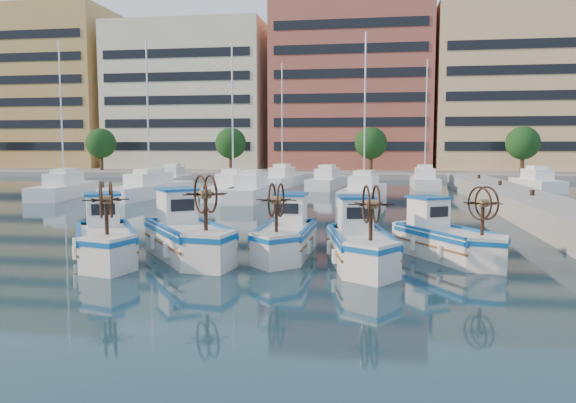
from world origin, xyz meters
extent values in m
plane|color=#1B3B48|center=(0.00, 0.00, 0.00)|extent=(300.00, 300.00, 0.00)
cube|color=gray|center=(13.00, 8.00, 0.60)|extent=(3.00, 60.00, 1.20)
cube|color=gray|center=(0.00, 67.00, 0.30)|extent=(180.00, 40.00, 0.60)
cube|color=tan|center=(-48.00, 65.00, 12.60)|extent=(24.00, 14.00, 24.00)
cube|color=black|center=(-48.00, 58.00, 12.60)|extent=(22.08, 0.12, 21.60)
cube|color=beige|center=(-23.00, 65.00, 11.10)|extent=(23.00, 14.00, 21.00)
cube|color=black|center=(-23.00, 58.00, 11.10)|extent=(21.16, 0.12, 18.90)
cube|color=#AA5242|center=(1.00, 65.00, 13.10)|extent=(22.00, 14.00, 25.00)
cube|color=black|center=(1.00, 58.00, 13.10)|extent=(20.24, 0.12, 22.50)
cube|color=#F1BE86|center=(24.00, 65.00, 11.60)|extent=(23.00, 14.00, 22.00)
cube|color=black|center=(24.00, 58.00, 11.60)|extent=(21.16, 0.12, 19.80)
cylinder|color=#3F2B19|center=(-32.00, 53.50, 1.50)|extent=(0.50, 0.50, 3.00)
sphere|color=#1A4719|center=(-32.00, 53.50, 4.20)|extent=(4.00, 4.00, 4.00)
cylinder|color=#3F2B19|center=(-14.00, 53.50, 1.50)|extent=(0.50, 0.50, 3.00)
sphere|color=#1A4719|center=(-14.00, 53.50, 4.20)|extent=(4.00, 4.00, 4.00)
cylinder|color=#3F2B19|center=(4.00, 53.50, 1.50)|extent=(0.50, 0.50, 3.00)
sphere|color=#1A4719|center=(4.00, 53.50, 4.20)|extent=(4.00, 4.00, 4.00)
cylinder|color=#3F2B19|center=(22.00, 53.50, 1.50)|extent=(0.50, 0.50, 3.00)
sphere|color=#1A4719|center=(22.00, 53.50, 4.20)|extent=(4.00, 4.00, 4.00)
cube|color=white|center=(-18.28, 21.12, 0.50)|extent=(3.48, 8.94, 1.00)
cylinder|color=silver|center=(-18.28, 21.12, 6.00)|extent=(0.12, 0.12, 11.00)
cube|color=white|center=(-11.92, 21.98, 0.50)|extent=(3.60, 10.00, 1.00)
cylinder|color=silver|center=(-11.92, 21.98, 6.00)|extent=(0.12, 0.12, 11.00)
cube|color=white|center=(-5.69, 22.65, 0.50)|extent=(2.52, 8.12, 1.00)
cylinder|color=silver|center=(-5.69, 22.65, 6.00)|extent=(0.12, 0.12, 11.00)
cube|color=white|center=(-4.01, 21.25, 0.50)|extent=(2.31, 8.12, 1.00)
cube|color=white|center=(3.90, 21.59, 0.50)|extent=(3.28, 9.02, 1.00)
cylinder|color=silver|center=(3.90, 21.59, 6.00)|extent=(0.12, 0.12, 11.00)
cube|color=white|center=(-14.46, 33.48, 0.50)|extent=(2.89, 7.54, 1.00)
cube|color=white|center=(-4.06, 34.66, 0.50)|extent=(3.15, 8.29, 1.00)
cylinder|color=silver|center=(-4.06, 34.66, 6.00)|extent=(0.12, 0.12, 11.00)
cube|color=white|center=(0.35, 33.19, 0.50)|extent=(3.20, 8.70, 1.00)
cube|color=white|center=(9.07, 34.57, 0.50)|extent=(2.20, 7.58, 1.00)
cylinder|color=silver|center=(9.07, 34.57, 6.00)|extent=(0.12, 0.12, 11.00)
cube|color=white|center=(18.40, 33.48, 0.50)|extent=(3.19, 7.28, 1.00)
cube|color=silver|center=(-4.25, -0.05, 0.51)|extent=(3.55, 4.43, 1.02)
cube|color=#0C509E|center=(-4.25, -0.05, 0.90)|extent=(3.66, 4.57, 0.16)
cube|color=#172EB6|center=(-4.25, -0.05, 0.84)|extent=(3.01, 3.89, 0.06)
cube|color=white|center=(-4.82, 0.97, 1.56)|extent=(1.56, 1.63, 1.07)
cube|color=#0C509E|center=(-4.82, 0.97, 2.15)|extent=(1.76, 1.83, 0.08)
cylinder|color=#331E14|center=(-3.38, -1.58, 1.59)|extent=(0.12, 0.12, 1.13)
cylinder|color=brown|center=(-3.38, -1.58, 2.20)|extent=(0.41, 0.39, 0.27)
torus|color=#331E14|center=(-3.50, -1.65, 2.20)|extent=(0.62, 1.03, 1.14)
torus|color=#331E14|center=(-3.25, -1.51, 2.20)|extent=(0.62, 1.03, 1.14)
cube|color=silver|center=(-1.60, 0.75, 0.55)|extent=(4.10, 4.62, 1.09)
cube|color=#0C509E|center=(-1.60, 0.75, 0.96)|extent=(4.22, 4.76, 0.17)
cube|color=#172EB6|center=(-1.60, 0.75, 0.89)|extent=(3.51, 4.03, 0.06)
cube|color=white|center=(-2.34, 1.76, 1.66)|extent=(1.72, 1.77, 1.14)
cube|color=#0C509E|center=(-2.34, 1.76, 2.29)|extent=(1.94, 1.98, 0.08)
cylinder|color=#331E14|center=(-0.49, -0.75, 1.69)|extent=(0.12, 0.12, 1.21)
cylinder|color=brown|center=(-0.49, -0.75, 2.34)|extent=(0.44, 0.43, 0.29)
torus|color=#331E14|center=(-0.62, -0.84, 2.34)|extent=(0.78, 1.02, 1.22)
torus|color=#331E14|center=(-0.36, -0.66, 2.34)|extent=(0.78, 1.02, 1.22)
cube|color=silver|center=(1.64, 1.74, 0.49)|extent=(1.76, 3.97, 0.98)
cube|color=#0C509E|center=(1.64, 1.74, 0.87)|extent=(1.81, 4.09, 0.15)
cube|color=#172EB6|center=(1.64, 1.74, 0.81)|extent=(1.38, 3.57, 0.06)
cube|color=white|center=(1.66, 2.87, 1.50)|extent=(1.05, 1.24, 1.03)
cube|color=#0C509E|center=(1.66, 2.87, 2.06)|extent=(1.20, 1.38, 0.07)
cylinder|color=#331E14|center=(1.61, 0.06, 1.53)|extent=(0.11, 0.11, 1.09)
cylinder|color=brown|center=(1.61, 0.06, 2.11)|extent=(0.30, 0.27, 0.26)
torus|color=#331E14|center=(1.47, 0.06, 2.11)|extent=(0.09, 1.10, 1.10)
torus|color=#331E14|center=(1.75, 0.05, 2.11)|extent=(0.09, 1.10, 1.10)
cube|color=silver|center=(4.29, 0.42, 0.50)|extent=(2.47, 4.29, 1.01)
cube|color=#0C509E|center=(4.29, 0.42, 0.89)|extent=(2.54, 4.42, 0.15)
cube|color=#172EB6|center=(4.29, 0.42, 0.83)|extent=(2.01, 3.82, 0.06)
cube|color=white|center=(4.07, 1.55, 1.54)|extent=(1.27, 1.43, 1.06)
cube|color=#0C509E|center=(4.07, 1.55, 2.11)|extent=(1.44, 1.60, 0.08)
cylinder|color=#331E14|center=(4.62, -1.28, 1.56)|extent=(0.12, 0.12, 1.11)
cylinder|color=brown|center=(4.62, -1.28, 2.16)|extent=(0.35, 0.32, 0.27)
torus|color=#331E14|center=(4.48, -1.30, 2.16)|extent=(0.28, 1.12, 1.12)
torus|color=#331E14|center=(4.76, -1.25, 2.16)|extent=(0.28, 1.12, 1.12)
cube|color=silver|center=(7.19, 1.97, 0.48)|extent=(3.42, 4.14, 0.96)
cube|color=#0C509E|center=(7.19, 1.97, 0.85)|extent=(3.52, 4.26, 0.15)
cube|color=#172EB6|center=(7.19, 1.97, 0.79)|extent=(2.91, 3.62, 0.05)
cube|color=white|center=(6.61, 2.90, 1.46)|extent=(1.48, 1.54, 1.01)
cube|color=#0C509E|center=(6.61, 2.90, 2.01)|extent=(1.67, 1.73, 0.07)
cylinder|color=#331E14|center=(8.05, 0.56, 1.49)|extent=(0.11, 0.11, 1.06)
cylinder|color=brown|center=(8.05, 0.56, 2.06)|extent=(0.38, 0.37, 0.26)
torus|color=#331E14|center=(7.94, 0.49, 2.06)|extent=(0.62, 0.95, 1.07)
torus|color=#331E14|center=(8.17, 0.64, 2.06)|extent=(0.62, 0.95, 1.07)
camera|label=1|loc=(4.77, -17.51, 3.83)|focal=35.00mm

